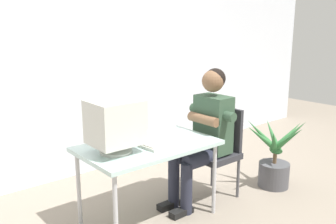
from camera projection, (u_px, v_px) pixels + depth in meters
name	position (u px, v px, depth m)	size (l,w,h in m)	color
ground_plane	(149.00, 219.00, 3.39)	(12.00, 12.00, 0.00)	gray
wall_back	(95.00, 45.00, 4.27)	(8.00, 0.10, 3.00)	silver
desk	(148.00, 150.00, 3.23)	(1.18, 0.72, 0.72)	#B7B7BC
crt_monitor	(115.00, 123.00, 2.95)	(0.40, 0.35, 0.43)	silver
keyboard	(145.00, 143.00, 3.20)	(0.21, 0.45, 0.03)	silver
office_chair	(218.00, 147.00, 3.76)	(0.42, 0.42, 0.91)	#4C4C51
person_seated	(205.00, 131.00, 3.59)	(0.72, 0.55, 1.32)	#334C38
potted_plant	(275.00, 159.00, 4.00)	(0.70, 0.68, 0.78)	#4C4C51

